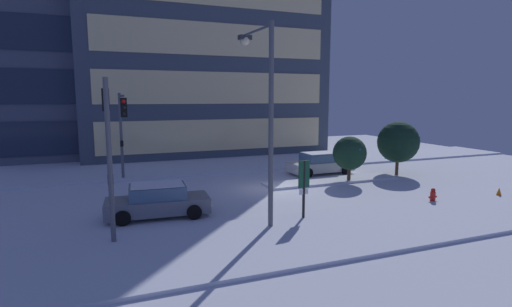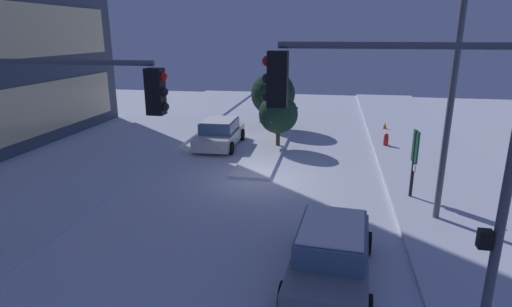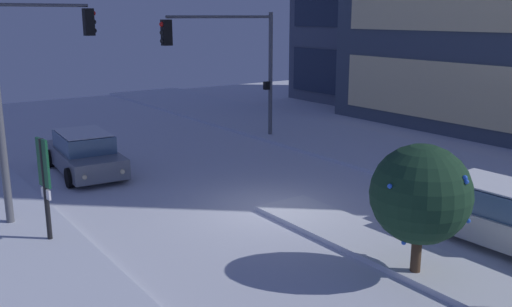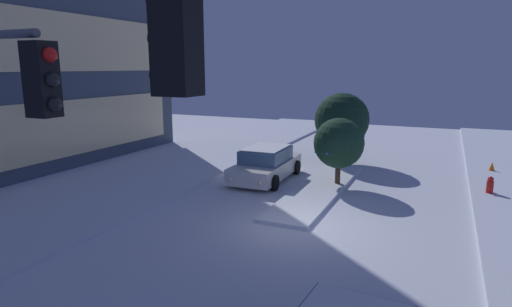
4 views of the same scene
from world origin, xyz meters
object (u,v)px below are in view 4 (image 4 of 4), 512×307
at_px(fire_hydrant, 490,187).
at_px(decorated_tree_median, 342,120).
at_px(traffic_light_corner_near_left, 474,192).
at_px(construction_cone, 492,168).
at_px(decorated_tree_left_of_median, 339,143).
at_px(car_far, 266,164).

distance_m(fire_hydrant, decorated_tree_median, 7.86).
bearing_deg(traffic_light_corner_near_left, construction_cone, -95.75).
height_order(traffic_light_corner_near_left, decorated_tree_left_of_median, traffic_light_corner_near_left).
relative_size(car_far, construction_cone, 8.48).
height_order(decorated_tree_median, construction_cone, decorated_tree_median).
xyz_separation_m(car_far, construction_cone, (5.50, -9.39, -0.44)).
height_order(fire_hydrant, construction_cone, fire_hydrant).
bearing_deg(traffic_light_corner_near_left, fire_hydrant, -95.85).
relative_size(car_far, traffic_light_corner_near_left, 0.77).
xyz_separation_m(fire_hydrant, decorated_tree_left_of_median, (-1.06, 5.79, 1.48)).
bearing_deg(car_far, decorated_tree_left_of_median, 92.86).
height_order(fire_hydrant, decorated_tree_left_of_median, decorated_tree_left_of_median).
bearing_deg(construction_cone, fire_hydrant, 174.63).
height_order(traffic_light_corner_near_left, construction_cone, traffic_light_corner_near_left).
relative_size(car_far, decorated_tree_left_of_median, 1.59).
bearing_deg(fire_hydrant, construction_cone, -5.37).
xyz_separation_m(car_far, decorated_tree_left_of_median, (0.23, -3.20, 1.15)).
xyz_separation_m(decorated_tree_median, construction_cone, (0.66, -7.15, -2.00)).
distance_m(decorated_tree_left_of_median, construction_cone, 8.28).
distance_m(traffic_light_corner_near_left, decorated_tree_left_of_median, 14.97).
bearing_deg(construction_cone, traffic_light_corner_near_left, 174.25).
xyz_separation_m(decorated_tree_median, decorated_tree_left_of_median, (-4.61, -0.96, -0.41)).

